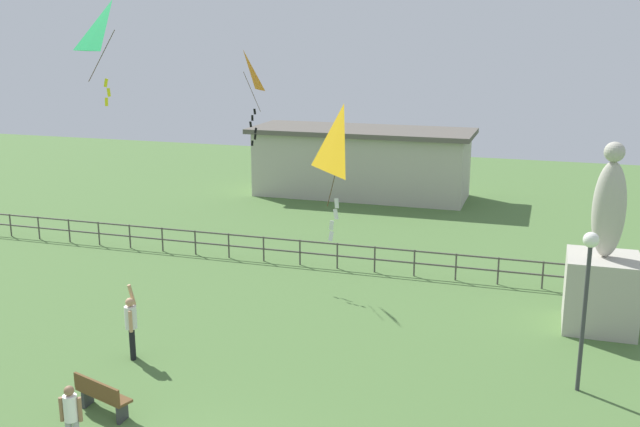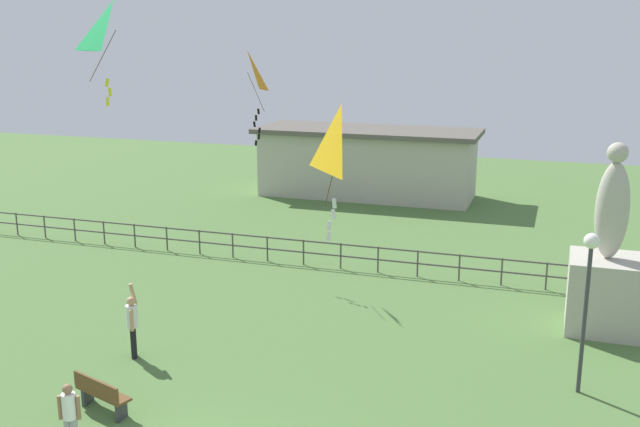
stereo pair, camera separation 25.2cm
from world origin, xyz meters
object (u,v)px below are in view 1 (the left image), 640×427
at_px(kite_3, 343,142).
at_px(park_bench, 101,395).
at_px(person_0, 71,415).
at_px(person_3, 131,323).
at_px(lamppost, 588,275).
at_px(statue_monument, 602,276).
at_px(kite_0, 244,76).
at_px(kite_1, 114,32).

bearing_deg(kite_3, park_bench, -171.48).
distance_m(person_0, kite_3, 7.66).
bearing_deg(person_0, person_3, 106.61).
xyz_separation_m(lamppost, park_bench, (-10.12, -4.39, -2.42)).
bearing_deg(statue_monument, person_3, -153.22).
distance_m(lamppost, park_bench, 11.29).
bearing_deg(person_0, kite_0, 96.60).
bearing_deg(statue_monument, park_bench, -141.35).
bearing_deg(lamppost, person_0, -148.55).
bearing_deg(kite_0, person_0, -83.40).
distance_m(kite_0, kite_3, 11.81).
distance_m(lamppost, kite_3, 6.88).
relative_size(person_3, kite_3, 0.73).
height_order(person_3, kite_1, kite_1).
bearing_deg(park_bench, lamppost, 23.46).
relative_size(person_0, kite_0, 0.46).
bearing_deg(park_bench, statue_monument, 38.65).
xyz_separation_m(lamppost, person_0, (-9.73, -5.95, -2.01)).
distance_m(park_bench, person_0, 1.66).
bearing_deg(lamppost, park_bench, -156.54).
bearing_deg(person_0, statue_monument, 44.41).
distance_m(kite_1, kite_3, 6.69).
distance_m(person_0, person_3, 4.47).
bearing_deg(lamppost, kite_0, 150.35).
bearing_deg(person_3, person_0, -73.39).
relative_size(statue_monument, person_0, 3.58).
distance_m(person_3, kite_1, 7.29).
relative_size(person_3, kite_1, 0.85).
xyz_separation_m(park_bench, kite_0, (-1.04, 10.74, 6.37)).
height_order(statue_monument, person_3, statue_monument).
xyz_separation_m(person_0, kite_0, (-1.42, 12.30, 5.97)).
bearing_deg(person_0, kite_1, 105.54).
height_order(statue_monument, kite_3, kite_3).
bearing_deg(kite_3, person_3, 162.71).
height_order(statue_monument, kite_0, kite_0).
height_order(park_bench, kite_0, kite_0).
xyz_separation_m(kite_1, kite_3, (6.10, -1.87, -2.03)).
bearing_deg(kite_0, kite_3, -57.47).
bearing_deg(lamppost, person_3, -171.39).
bearing_deg(person_0, kite_3, 25.58).
xyz_separation_m(park_bench, kite_3, (5.30, 0.79, 5.78)).
height_order(statue_monument, lamppost, statue_monument).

